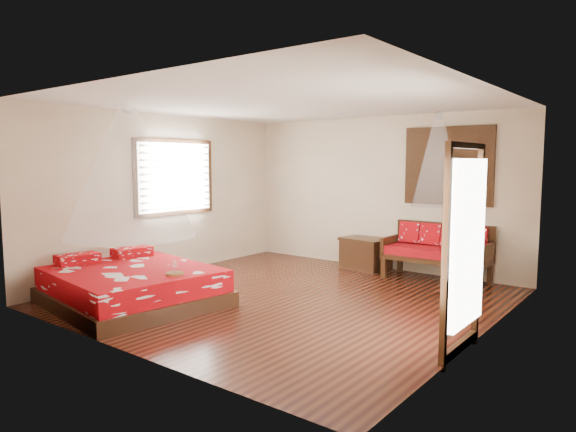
# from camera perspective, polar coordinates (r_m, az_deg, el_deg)

# --- Properties ---
(room) EXTENTS (5.54, 5.54, 2.84)m
(room) POSITION_cam_1_polar(r_m,az_deg,el_deg) (7.34, 0.08, 1.59)
(room) COLOR black
(room) RESTS_ON ground
(bed) EXTENTS (2.47, 2.30, 0.65)m
(bed) POSITION_cam_1_polar(r_m,az_deg,el_deg) (7.52, -16.93, -7.43)
(bed) COLOR black
(bed) RESTS_ON floor
(daybed) EXTENTS (1.69, 0.75, 0.94)m
(daybed) POSITION_cam_1_polar(r_m,az_deg,el_deg) (8.89, 16.31, -3.60)
(daybed) COLOR black
(daybed) RESTS_ON floor
(storage_chest) EXTENTS (0.93, 0.74, 0.58)m
(storage_chest) POSITION_cam_1_polar(r_m,az_deg,el_deg) (9.58, 8.62, -4.13)
(storage_chest) COLOR black
(storage_chest) RESTS_ON floor
(shutter_panel) EXTENTS (1.52, 0.06, 1.32)m
(shutter_panel) POSITION_cam_1_polar(r_m,az_deg,el_deg) (9.09, 17.36, 5.32)
(shutter_panel) COLOR black
(shutter_panel) RESTS_ON wall_back
(window_left) EXTENTS (0.10, 1.74, 1.34)m
(window_left) POSITION_cam_1_polar(r_m,az_deg,el_deg) (9.36, -12.43, 4.24)
(window_left) COLOR black
(window_left) RESTS_ON wall_left
(glazed_door) EXTENTS (0.08, 1.02, 2.16)m
(glazed_door) POSITION_cam_1_polar(r_m,az_deg,el_deg) (5.56, 18.82, -3.60)
(glazed_door) COLOR black
(glazed_door) RESTS_ON floor
(wine_tray) EXTENTS (0.23, 0.23, 0.19)m
(wine_tray) POSITION_cam_1_polar(r_m,az_deg,el_deg) (6.89, -12.48, -6.00)
(wine_tray) COLOR brown
(wine_tray) RESTS_ON bed
(mosquito_net_main) EXTENTS (1.77, 1.77, 1.80)m
(mosquito_net_main) POSITION_cam_1_polar(r_m,az_deg,el_deg) (7.30, -17.23, 4.83)
(mosquito_net_main) COLOR white
(mosquito_net_main) RESTS_ON ceiling
(mosquito_net_daybed) EXTENTS (0.79, 0.79, 1.50)m
(mosquito_net_daybed) POSITION_cam_1_polar(r_m,az_deg,el_deg) (8.65, 16.29, 5.99)
(mosquito_net_daybed) COLOR white
(mosquito_net_daybed) RESTS_ON ceiling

